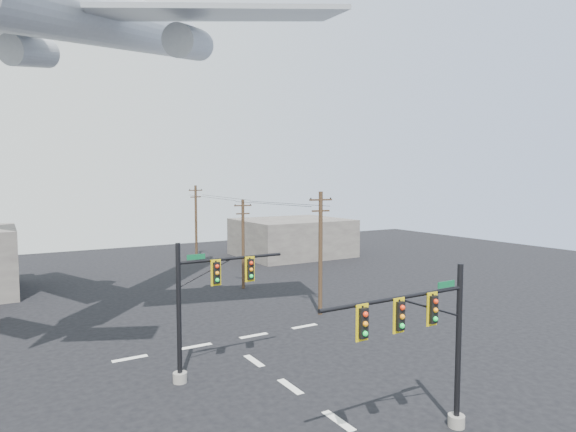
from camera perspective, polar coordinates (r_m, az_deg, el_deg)
ground at (r=22.45m, az=6.01°, el=-23.01°), size 120.00×120.00×0.00m
lane_markings at (r=26.50m, az=-1.30°, el=-18.55°), size 14.00×21.20×0.01m
signal_mast_near at (r=20.25m, az=16.39°, el=-14.22°), size 7.33×0.76×6.88m
signal_mast_far at (r=25.62m, az=-10.07°, el=-10.44°), size 6.24×0.79×7.16m
utility_pole_a at (r=36.78m, az=3.87°, el=-4.12°), size 1.89×0.36×9.44m
utility_pole_b at (r=45.77m, az=-5.34°, el=-3.11°), size 1.72×0.29×8.49m
utility_pole_c at (r=64.61m, az=-10.85°, el=-0.49°), size 1.96×0.49×9.65m
power_lines at (r=49.70m, az=-6.43°, el=2.01°), size 4.14×30.63×0.12m
airliner at (r=36.31m, az=-20.64°, el=20.92°), size 27.27×28.68×9.67m
building_right at (r=65.93m, az=0.47°, el=-2.55°), size 14.00×12.00×5.00m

